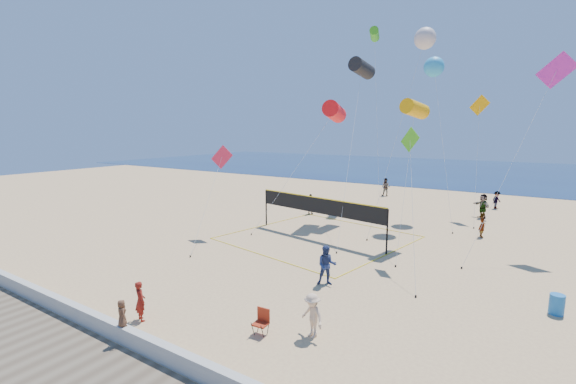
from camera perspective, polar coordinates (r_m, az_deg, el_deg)
The scene contains 25 objects.
ground at distance 14.86m, azimuth -7.58°, elevation -18.74°, with size 120.00×120.00×0.00m, color tan.
ocean at distance 72.79m, azimuth 25.74°, elevation 2.84°, with size 140.00×50.00×0.03m, color #10234E.
seawall at distance 12.88m, azimuth -16.94°, elevation -22.27°, with size 32.00×0.30×0.60m, color beige.
woman at distance 15.59m, azimuth -21.04°, elevation -14.84°, with size 0.55×0.36×1.50m, color maroon.
toddler at distance 14.19m, azimuth -23.39°, elevation -16.14°, with size 0.44×0.28×0.89m, color brown.
bystander_a at distance 17.72m, azimuth 5.77°, elevation -10.75°, with size 0.89×0.69×1.82m, color navy.
bystander_b at distance 13.63m, azimuth 3.60°, elevation -17.77°, with size 0.99×0.57×1.53m, color beige.
far_person_0 at distance 31.99m, azimuth 3.32°, elevation -1.80°, with size 0.99×0.41×1.69m, color gray.
far_person_1 at distance 34.15m, azimuth 26.89°, elevation -1.86°, with size 1.81×0.58×1.95m, color gray.
far_person_2 at distance 28.16m, azimuth 26.83°, elevation -4.40°, with size 0.58×0.38×1.60m, color gray.
far_person_3 at distance 41.93m, azimuth 14.28°, elevation 0.71°, with size 0.92×0.72×1.90m, color gray.
far_person_4 at distance 38.85m, azimuth 28.52°, elevation -1.04°, with size 1.01×0.58×1.57m, color gray.
camp_chair at distance 13.91m, azimuth -3.89°, elevation -18.40°, with size 0.51×0.63×1.00m.
trash_barrel at distance 18.33m, azimuth 34.99°, elevation -13.48°, with size 0.52×0.52×0.78m, color #1B67B3.
volleyball_net at distance 24.80m, azimuth 4.57°, elevation -2.65°, with size 11.66×11.54×2.68m.
kite_0 at distance 29.24m, azimuth 6.89°, elevation 11.72°, with size 3.68×8.25×9.05m.
kite_1 at distance 31.20m, azimuth 10.90°, elevation 17.55°, with size 3.28×10.78×12.28m.
kite_2 at distance 24.53m, azimuth 18.28°, elevation 11.59°, with size 1.44×6.08×8.75m.
kite_3 at distance 25.34m, azimuth -9.96°, elevation 4.51°, with size 2.49×4.82×5.97m.
kite_4 at distance 20.74m, azimuth 17.67°, elevation 6.10°, with size 2.45×5.07×7.10m.
kite_5 at distance 26.52m, azimuth 34.61°, elevation 13.72°, with size 4.30×6.45×11.20m.
kite_6 at distance 31.31m, azimuth 19.63°, elevation 20.63°, with size 2.19×8.22×14.19m.
kite_7 at distance 33.42m, azimuth 20.82°, elevation 16.93°, with size 3.98×6.06×12.54m.
kite_8 at distance 37.22m, azimuth 12.70°, elevation 21.81°, with size 3.22×5.28×15.73m.
kite_9 at distance 34.11m, azimuth 26.48°, elevation 10.62°, with size 1.58×4.96×9.65m.
Camera 1 is at (8.57, -9.95, 6.94)m, focal length 24.00 mm.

